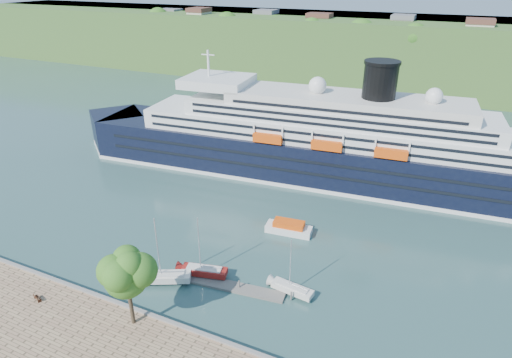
{
  "coord_description": "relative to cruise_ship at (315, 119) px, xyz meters",
  "views": [
    {
      "loc": [
        29.35,
        -31.98,
        40.38
      ],
      "look_at": [
        1.23,
        30.0,
        7.0
      ],
      "focal_mm": 30.0,
      "sensor_mm": 36.0,
      "label": 1
    }
  ],
  "objects": [
    {
      "name": "cruise_ship",
      "position": [
        0.0,
        0.0,
        0.0
      ],
      "size": [
        113.93,
        26.23,
        25.36
      ],
      "primitive_type": null,
      "rotation": [
        0.0,
        0.0,
        0.09
      ],
      "color": "black",
      "rests_on": "ground"
    },
    {
      "name": "sailboat_red",
      "position": [
        -3.72,
        -39.72,
        -7.94
      ],
      "size": [
        7.61,
        3.68,
        9.48
      ],
      "primitive_type": null,
      "rotation": [
        0.0,
        0.0,
        0.23
      ],
      "color": "maroon",
      "rests_on": "ground"
    },
    {
      "name": "sailboat_white_far",
      "position": [
        9.26,
        -37.99,
        -8.46
      ],
      "size": [
        6.7,
        2.6,
        8.43
      ],
      "primitive_type": null,
      "rotation": [
        0.0,
        0.0,
        -0.12
      ],
      "color": "silver",
      "rests_on": "ground"
    },
    {
      "name": "promenade_tree",
      "position": [
        -6.52,
        -52.11,
        -5.82
      ],
      "size": [
        7.07,
        7.07,
        11.72
      ],
      "primitive_type": null,
      "color": "#27631A",
      "rests_on": "promenade"
    },
    {
      "name": "quay_coping",
      "position": [
        -5.58,
        -50.31,
        -11.53
      ],
      "size": [
        220.0,
        0.5,
        0.3
      ],
      "primitive_type": "cube",
      "color": "slate",
      "rests_on": "promenade"
    },
    {
      "name": "far_hillside",
      "position": [
        -5.58,
        94.89,
        -0.68
      ],
      "size": [
        400.0,
        50.0,
        24.0
      ],
      "primitive_type": "cube",
      "color": "#3A6327",
      "rests_on": "ground"
    },
    {
      "name": "sailboat_white_near",
      "position": [
        -8.06,
        -43.3,
        -7.51
      ],
      "size": [
        8.16,
        5.52,
        10.34
      ],
      "primitive_type": null,
      "rotation": [
        0.0,
        0.0,
        0.46
      ],
      "color": "silver",
      "rests_on": "ground"
    },
    {
      "name": "floating_pontoon",
      "position": [
        0.31,
        -40.4,
        -12.49
      ],
      "size": [
        16.94,
        3.94,
        0.37
      ],
      "primitive_type": null,
      "rotation": [
        0.0,
        0.0,
        0.11
      ],
      "color": "slate",
      "rests_on": "ground"
    },
    {
      "name": "tender_launch",
      "position": [
        3.41,
        -23.72,
        -11.59
      ],
      "size": [
        8.12,
        3.48,
        2.18
      ],
      "primitive_type": null,
      "rotation": [
        0.0,
        0.0,
        0.1
      ],
      "color": "#E44C0D",
      "rests_on": "ground"
    },
    {
      "name": "park_bench",
      "position": [
        -20.67,
        -54.15,
        -11.23
      ],
      "size": [
        1.52,
        0.98,
        0.91
      ],
      "primitive_type": null,
      "rotation": [
        0.0,
        0.0,
        -0.31
      ],
      "color": "#442413",
      "rests_on": "promenade"
    },
    {
      "name": "ground",
      "position": [
        -5.58,
        -50.11,
        -12.68
      ],
      "size": [
        400.0,
        400.0,
        0.0
      ],
      "primitive_type": "plane",
      "color": "#2C4E4B",
      "rests_on": "ground"
    }
  ]
}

